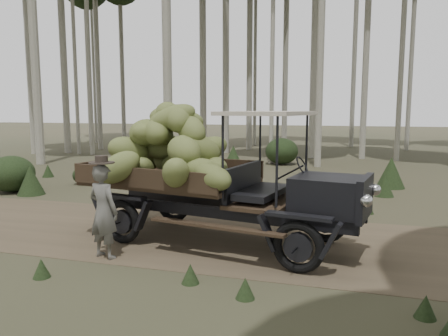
{
  "coord_description": "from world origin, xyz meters",
  "views": [
    {
      "loc": [
        3.12,
        -8.18,
        2.58
      ],
      "look_at": [
        0.84,
        -0.31,
        1.46
      ],
      "focal_mm": 35.0,
      "sensor_mm": 36.0,
      "label": 1
    }
  ],
  "objects": [
    {
      "name": "banana_truck",
      "position": [
        0.22,
        -0.29,
        1.61
      ],
      "size": [
        5.75,
        3.02,
        2.79
      ],
      "rotation": [
        0.0,
        0.0,
        -0.18
      ],
      "color": "black",
      "rests_on": "ground"
    },
    {
      "name": "farmer",
      "position": [
        -0.91,
        -1.71,
        0.85
      ],
      "size": [
        0.68,
        0.54,
        1.79
      ],
      "rotation": [
        0.0,
        0.0,
        2.88
      ],
      "color": "#5C5A54",
      "rests_on": "ground"
    },
    {
      "name": "undergrowth",
      "position": [
        -0.31,
        1.99,
        0.53
      ],
      "size": [
        21.58,
        23.03,
        1.26
      ],
      "color": "#233319",
      "rests_on": "ground"
    },
    {
      "name": "ground",
      "position": [
        0.0,
        0.0,
        0.0
      ],
      "size": [
        120.0,
        120.0,
        0.0
      ],
      "primitive_type": "plane",
      "color": "#473D2B",
      "rests_on": "ground"
    },
    {
      "name": "dirt_track",
      "position": [
        0.0,
        0.0,
        0.0
      ],
      "size": [
        70.0,
        4.0,
        0.01
      ],
      "primitive_type": "cube",
      "color": "brown",
      "rests_on": "ground"
    }
  ]
}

